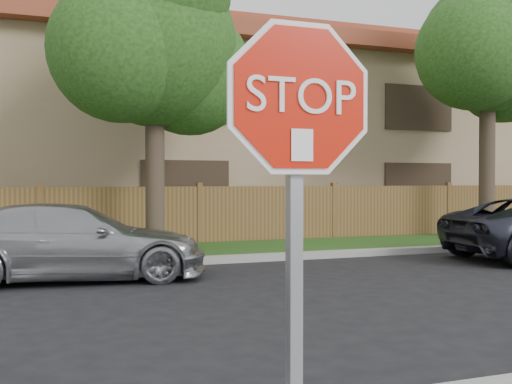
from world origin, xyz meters
name	(u,v)px	position (x,y,z in m)	size (l,w,h in m)	color
far_curb	(41,268)	(0.00, 8.15, 0.07)	(70.00, 0.30, 0.15)	gray
grass_strip	(40,258)	(0.00, 9.80, 0.06)	(70.00, 3.00, 0.12)	#1E4714
fence	(40,220)	(0.00, 11.40, 0.80)	(70.00, 0.12, 1.60)	brown
apartment_building	(39,127)	(0.00, 17.00, 3.53)	(35.20, 9.20, 7.20)	tan
tree_mid	(156,44)	(2.52, 9.57, 4.87)	(4.80, 3.90, 7.35)	#382B21
tree_right	(492,46)	(12.02, 9.57, 5.57)	(4.80, 3.90, 8.20)	#382B21
stop_sign	(298,167)	(1.11, -1.48, 1.83)	(1.01, 0.13, 2.55)	gray
sedan_right	(73,242)	(0.53, 6.94, 0.68)	(1.90, 4.66, 1.35)	#9FA1A5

